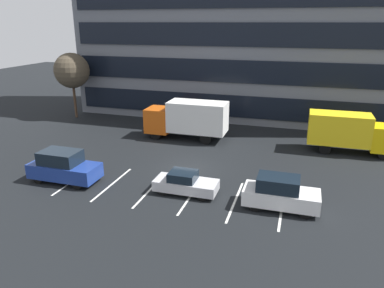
{
  "coord_description": "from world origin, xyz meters",
  "views": [
    {
      "loc": [
        7.51,
        -23.93,
        10.41
      ],
      "look_at": [
        -0.31,
        1.41,
        1.4
      ],
      "focal_mm": 33.8,
      "sensor_mm": 36.0,
      "label": 1
    }
  ],
  "objects_px": {
    "suv_navy": "(64,167)",
    "sedan_silver": "(185,183)",
    "box_truck_yellow_all": "(350,131)",
    "box_truck_orange": "(187,118)",
    "suv_white": "(280,193)",
    "bare_tree": "(72,71)"
  },
  "relations": [
    {
      "from": "suv_white",
      "to": "bare_tree",
      "type": "distance_m",
      "value": 28.44
    },
    {
      "from": "box_truck_yellow_all",
      "to": "sedan_silver",
      "type": "bearing_deg",
      "value": -133.55
    },
    {
      "from": "bare_tree",
      "to": "suv_white",
      "type": "bearing_deg",
      "value": -32.04
    },
    {
      "from": "box_truck_yellow_all",
      "to": "sedan_silver",
      "type": "xyz_separation_m",
      "value": [
        -10.63,
        -11.19,
        -1.16
      ]
    },
    {
      "from": "box_truck_yellow_all",
      "to": "box_truck_orange",
      "type": "relative_size",
      "value": 0.92
    },
    {
      "from": "box_truck_orange",
      "to": "suv_navy",
      "type": "xyz_separation_m",
      "value": [
        -5.18,
        -11.46,
        -0.96
      ]
    },
    {
      "from": "sedan_silver",
      "to": "box_truck_yellow_all",
      "type": "bearing_deg",
      "value": 46.45
    },
    {
      "from": "suv_navy",
      "to": "box_truck_yellow_all",
      "type": "bearing_deg",
      "value": 31.81
    },
    {
      "from": "sedan_silver",
      "to": "suv_white",
      "type": "bearing_deg",
      "value": -2.41
    },
    {
      "from": "suv_navy",
      "to": "sedan_silver",
      "type": "xyz_separation_m",
      "value": [
        8.5,
        0.68,
        -0.36
      ]
    },
    {
      "from": "bare_tree",
      "to": "sedan_silver",
      "type": "bearing_deg",
      "value": -39.26
    },
    {
      "from": "sedan_silver",
      "to": "bare_tree",
      "type": "relative_size",
      "value": 0.56
    },
    {
      "from": "suv_white",
      "to": "sedan_silver",
      "type": "distance_m",
      "value": 5.9
    },
    {
      "from": "box_truck_orange",
      "to": "suv_navy",
      "type": "bearing_deg",
      "value": -114.31
    },
    {
      "from": "suv_navy",
      "to": "sedan_silver",
      "type": "relative_size",
      "value": 1.19
    },
    {
      "from": "box_truck_orange",
      "to": "suv_white",
      "type": "relative_size",
      "value": 1.76
    },
    {
      "from": "suv_navy",
      "to": "suv_white",
      "type": "xyz_separation_m",
      "value": [
        14.39,
        0.43,
        -0.09
      ]
    },
    {
      "from": "box_truck_orange",
      "to": "sedan_silver",
      "type": "relative_size",
      "value": 1.91
    },
    {
      "from": "suv_white",
      "to": "sedan_silver",
      "type": "height_order",
      "value": "suv_white"
    },
    {
      "from": "box_truck_orange",
      "to": "sedan_silver",
      "type": "xyz_separation_m",
      "value": [
        3.32,
        -10.78,
        -1.32
      ]
    },
    {
      "from": "suv_navy",
      "to": "suv_white",
      "type": "relative_size",
      "value": 1.1
    },
    {
      "from": "box_truck_yellow_all",
      "to": "sedan_silver",
      "type": "height_order",
      "value": "box_truck_yellow_all"
    }
  ]
}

